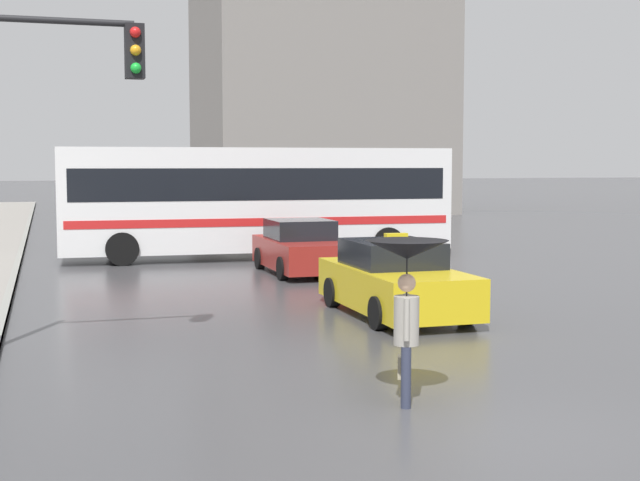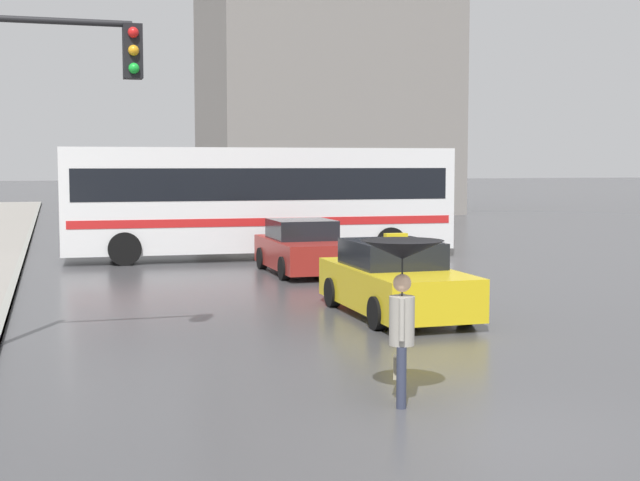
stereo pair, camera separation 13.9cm
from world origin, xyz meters
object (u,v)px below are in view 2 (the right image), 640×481
object	(u,v)px
taxi	(395,281)
sedan_red	(303,249)
city_bus	(260,197)
pedestrian_with_umbrella	(402,275)
traffic_light	(23,113)

from	to	relation	value
taxi	sedan_red	xyz separation A→B (m)	(0.08, 6.88, -0.01)
sedan_red	city_bus	size ratio (longest dim) A/B	0.33
city_bus	pedestrian_with_umbrella	size ratio (longest dim) A/B	5.96
traffic_light	taxi	bearing A→B (deg)	18.75
taxi	sedan_red	size ratio (longest dim) A/B	1.06
taxi	traffic_light	distance (m)	7.65
sedan_red	pedestrian_with_umbrella	world-z (taller)	pedestrian_with_umbrella
sedan_red	city_bus	world-z (taller)	city_bus
pedestrian_with_umbrella	sedan_red	bearing A→B (deg)	11.58
taxi	traffic_light	bearing A→B (deg)	18.75
traffic_light	pedestrian_with_umbrella	bearing A→B (deg)	-41.08
sedan_red	traffic_light	xyz separation A→B (m)	(-6.75, -9.15, 3.00)
pedestrian_with_umbrella	traffic_light	bearing A→B (deg)	70.90
taxi	sedan_red	bearing A→B (deg)	-90.69
taxi	traffic_light	size ratio (longest dim) A/B	0.81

